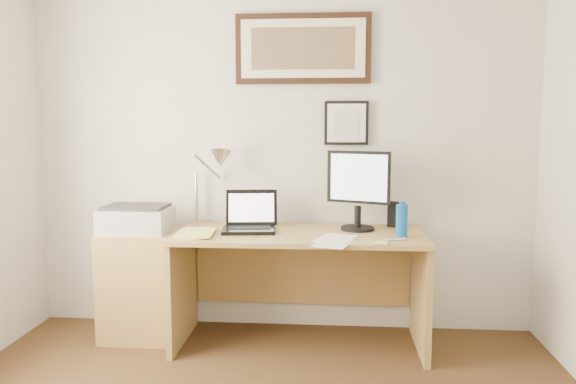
# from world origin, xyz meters

# --- Properties ---
(wall_back) EXTENTS (3.50, 0.02, 2.50)m
(wall_back) POSITION_xyz_m (0.00, 2.00, 1.25)
(wall_back) COLOR silver
(wall_back) RESTS_ON ground
(side_cabinet) EXTENTS (0.50, 0.40, 0.73)m
(side_cabinet) POSITION_xyz_m (-0.92, 1.68, 0.36)
(side_cabinet) COLOR #9F7D42
(side_cabinet) RESTS_ON floor
(water_bottle) EXTENTS (0.07, 0.07, 0.20)m
(water_bottle) POSITION_xyz_m (0.78, 1.52, 0.85)
(water_bottle) COLOR #0D55AF
(water_bottle) RESTS_ON desk
(bottle_cap) EXTENTS (0.04, 0.04, 0.02)m
(bottle_cap) POSITION_xyz_m (0.78, 1.52, 0.96)
(bottle_cap) COLOR #0D55AF
(bottle_cap) RESTS_ON water_bottle
(speaker) EXTENTS (0.10, 0.09, 0.17)m
(speaker) POSITION_xyz_m (0.78, 1.88, 0.84)
(speaker) COLOR black
(speaker) RESTS_ON desk
(paper_sheet_a) EXTENTS (0.26, 0.32, 0.00)m
(paper_sheet_a) POSITION_xyz_m (0.36, 1.32, 0.75)
(paper_sheet_a) COLOR white
(paper_sheet_a) RESTS_ON desk
(paper_sheet_b) EXTENTS (0.29, 0.34, 0.00)m
(paper_sheet_b) POSITION_xyz_m (0.38, 1.44, 0.75)
(paper_sheet_b) COLOR white
(paper_sheet_b) RESTS_ON desk
(sticky_pad) EXTENTS (0.09, 0.09, 0.01)m
(sticky_pad) POSITION_xyz_m (0.65, 1.32, 0.76)
(sticky_pad) COLOR #EDD970
(sticky_pad) RESTS_ON desk
(marker_pen) EXTENTS (0.14, 0.06, 0.02)m
(marker_pen) POSITION_xyz_m (0.73, 1.42, 0.76)
(marker_pen) COLOR silver
(marker_pen) RESTS_ON desk
(book) EXTENTS (0.25, 0.32, 0.02)m
(book) POSITION_xyz_m (-0.61, 1.49, 0.76)
(book) COLOR #E9E46D
(book) RESTS_ON desk
(desk) EXTENTS (1.60, 0.70, 0.75)m
(desk) POSITION_xyz_m (0.15, 1.72, 0.51)
(desk) COLOR #9F7D42
(desk) RESTS_ON floor
(laptop) EXTENTS (0.37, 0.33, 0.26)m
(laptop) POSITION_xyz_m (-0.18, 1.67, 0.81)
(laptop) COLOR black
(laptop) RESTS_ON desk
(lcd_monitor) EXTENTS (0.40, 0.22, 0.52)m
(lcd_monitor) POSITION_xyz_m (0.53, 1.74, 1.04)
(lcd_monitor) COLOR black
(lcd_monitor) RESTS_ON desk
(printer) EXTENTS (0.44, 0.34, 0.18)m
(printer) POSITION_xyz_m (-0.94, 1.67, 0.82)
(printer) COLOR #ADADB0
(printer) RESTS_ON side_cabinet
(desk_lamp) EXTENTS (0.29, 0.27, 0.53)m
(desk_lamp) POSITION_xyz_m (-0.41, 1.81, 1.19)
(desk_lamp) COLOR silver
(desk_lamp) RESTS_ON desk
(picture_large) EXTENTS (0.92, 0.04, 0.47)m
(picture_large) POSITION_xyz_m (0.15, 1.97, 1.95)
(picture_large) COLOR black
(picture_large) RESTS_ON wall_back
(picture_small) EXTENTS (0.30, 0.03, 0.30)m
(picture_small) POSITION_xyz_m (0.45, 1.97, 1.45)
(picture_small) COLOR black
(picture_small) RESTS_ON wall_back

